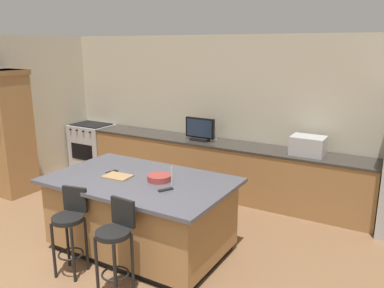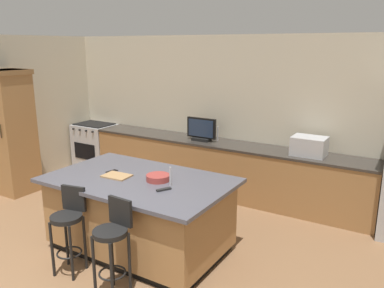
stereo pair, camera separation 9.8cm
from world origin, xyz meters
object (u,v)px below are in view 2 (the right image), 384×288
(range_oven, at_px, (96,146))
(cell_phone, at_px, (112,171))
(bar_stool_right, at_px, (113,240))
(tv_monitor, at_px, (201,130))
(kitchen_island, at_px, (140,213))
(bar_stool_left, at_px, (69,223))
(fruit_bowl, at_px, (158,178))
(cutting_board, at_px, (117,176))
(tv_remote, at_px, (164,189))
(microwave, at_px, (309,146))
(cabinet_tower, at_px, (12,130))

(range_oven, bearing_deg, cell_phone, -41.15)
(bar_stool_right, height_order, cell_phone, bar_stool_right)
(range_oven, relative_size, tv_monitor, 1.73)
(kitchen_island, height_order, bar_stool_left, bar_stool_left)
(fruit_bowl, relative_size, cutting_board, 0.86)
(cell_phone, relative_size, tv_remote, 0.88)
(tv_monitor, relative_size, bar_stool_left, 0.55)
(cell_phone, bearing_deg, microwave, 58.57)
(microwave, bearing_deg, kitchen_island, -123.75)
(bar_stool_right, distance_m, cutting_board, 1.04)
(bar_stool_left, bearing_deg, tv_monitor, 78.28)
(range_oven, distance_m, fruit_bowl, 3.76)
(bar_stool_left, bearing_deg, fruit_bowl, 43.76)
(microwave, relative_size, cell_phone, 3.20)
(tv_monitor, distance_m, fruit_bowl, 2.11)
(fruit_bowl, height_order, cell_phone, fruit_bowl)
(kitchen_island, bearing_deg, cutting_board, -163.28)
(bar_stool_right, distance_m, cell_phone, 1.23)
(tv_monitor, xyz_separation_m, tv_remote, (0.82, -2.25, -0.15))
(tv_monitor, height_order, bar_stool_right, tv_monitor)
(tv_monitor, distance_m, cutting_board, 2.17)
(bar_stool_right, bearing_deg, fruit_bowl, 99.96)
(range_oven, height_order, cutting_board, cutting_board)
(cabinet_tower, height_order, cutting_board, cabinet_tower)
(cutting_board, bearing_deg, bar_stool_right, -51.04)
(microwave, bearing_deg, tv_remote, -112.49)
(range_oven, distance_m, bar_stool_right, 4.39)
(range_oven, xyz_separation_m, cabinet_tower, (-0.15, -1.71, 0.62))
(bar_stool_left, bearing_deg, bar_stool_right, -16.76)
(cabinet_tower, distance_m, tv_remote, 3.54)
(bar_stool_left, relative_size, cell_phone, 6.41)
(range_oven, relative_size, tv_remote, 5.36)
(bar_stool_left, distance_m, cell_phone, 0.89)
(fruit_bowl, bearing_deg, bar_stool_left, -124.52)
(microwave, xyz_separation_m, fruit_bowl, (-1.19, -2.07, -0.08))
(kitchen_island, relative_size, tv_monitor, 4.17)
(tv_remote, xyz_separation_m, cutting_board, (-0.75, 0.08, -0.00))
(kitchen_island, relative_size, tv_remote, 12.89)
(tv_remote, bearing_deg, tv_monitor, 138.24)
(tv_monitor, height_order, cell_phone, tv_monitor)
(bar_stool_left, xyz_separation_m, cutting_board, (0.08, 0.71, 0.35))
(kitchen_island, xyz_separation_m, microwave, (1.43, 2.14, 0.56))
(range_oven, relative_size, cabinet_tower, 0.44)
(range_oven, xyz_separation_m, tv_monitor, (2.52, -0.05, 0.62))
(bar_stool_left, distance_m, tv_remote, 1.09)
(fruit_bowl, distance_m, cutting_board, 0.53)
(fruit_bowl, xyz_separation_m, cutting_board, (-0.51, -0.14, -0.03))
(bar_stool_left, bearing_deg, kitchen_island, 54.58)
(kitchen_island, distance_m, cell_phone, 0.64)
(cabinet_tower, distance_m, fruit_bowl, 3.27)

